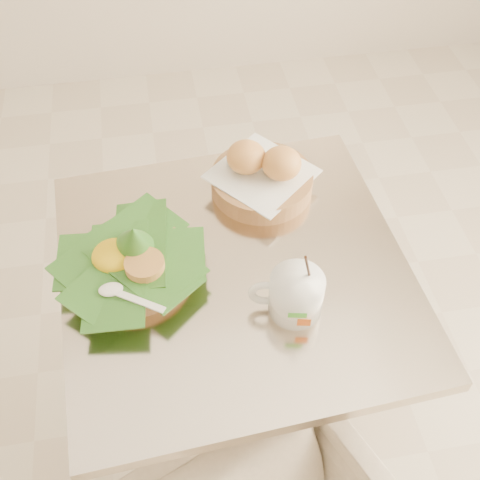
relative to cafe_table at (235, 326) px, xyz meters
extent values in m
plane|color=beige|center=(-0.14, 0.04, -0.53)|extent=(3.60, 3.60, 0.00)
cylinder|color=gray|center=(0.00, 0.00, -0.52)|extent=(0.44, 0.44, 0.03)
cylinder|color=gray|center=(0.00, 0.00, -0.16)|extent=(0.07, 0.07, 0.69)
cube|color=beige|center=(0.00, 0.00, 0.21)|extent=(0.74, 0.74, 0.03)
cylinder|color=tan|center=(-0.20, 0.03, 0.24)|extent=(0.23, 0.23, 0.04)
cone|color=#205719|center=(-0.19, 0.03, 0.31)|extent=(0.11, 0.13, 0.12)
ellipsoid|color=yellow|center=(-0.24, 0.04, 0.26)|extent=(0.09, 0.09, 0.05)
cylinder|color=#CC9347|center=(-0.18, -0.01, 0.27)|extent=(0.08, 0.08, 0.02)
cylinder|color=tan|center=(0.10, 0.21, 0.24)|extent=(0.23, 0.23, 0.05)
cube|color=white|center=(0.10, 0.21, 0.27)|extent=(0.28, 0.28, 0.01)
ellipsoid|color=#BC6E2B|center=(0.06, 0.23, 0.31)|extent=(0.09, 0.09, 0.07)
ellipsoid|color=#BC6E2B|center=(0.14, 0.20, 0.31)|extent=(0.09, 0.09, 0.07)
cylinder|color=white|center=(0.10, -0.12, 0.27)|extent=(0.10, 0.10, 0.09)
torus|color=white|center=(0.04, -0.11, 0.27)|extent=(0.07, 0.03, 0.06)
cylinder|color=#472014|center=(0.10, -0.12, 0.31)|extent=(0.10, 0.10, 0.01)
cylinder|color=black|center=(0.12, -0.12, 0.33)|extent=(0.04, 0.04, 0.13)
cube|color=green|center=(0.09, -0.17, 0.27)|extent=(0.03, 0.01, 0.01)
cube|color=orange|center=(0.10, -0.17, 0.25)|extent=(0.02, 0.01, 0.02)
camera|label=1|loc=(-0.12, -0.75, 1.19)|focal=45.00mm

